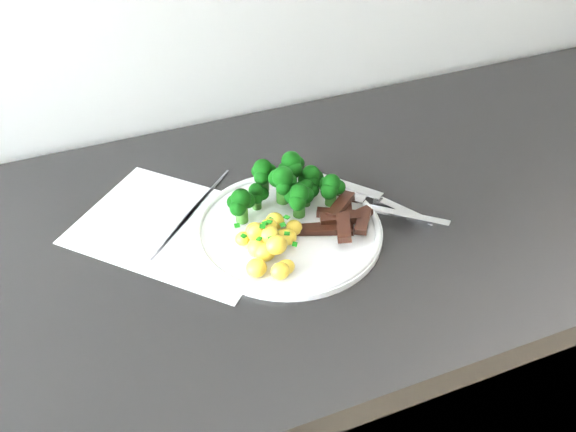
% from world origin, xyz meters
% --- Properties ---
extents(counter, '(2.35, 0.59, 0.88)m').
position_xyz_m(counter, '(0.08, 1.68, 0.44)').
color(counter, black).
rests_on(counter, ground).
extents(recipe_paper, '(0.32, 0.32, 0.00)m').
position_xyz_m(recipe_paper, '(-0.11, 1.73, 0.88)').
color(recipe_paper, silver).
rests_on(recipe_paper, counter).
extents(plate, '(0.25, 0.25, 0.01)m').
position_xyz_m(plate, '(0.02, 1.67, 0.89)').
color(plate, white).
rests_on(plate, counter).
extents(broccoli, '(0.16, 0.10, 0.06)m').
position_xyz_m(broccoli, '(0.04, 1.71, 0.92)').
color(broccoli, '#275C18').
rests_on(broccoli, plate).
extents(potatoes, '(0.09, 0.11, 0.04)m').
position_xyz_m(potatoes, '(-0.02, 1.64, 0.90)').
color(potatoes, gold).
rests_on(potatoes, plate).
extents(beef_strips, '(0.12, 0.10, 0.03)m').
position_xyz_m(beef_strips, '(0.08, 1.64, 0.90)').
color(beef_strips, black).
rests_on(beef_strips, plate).
extents(fork, '(0.12, 0.14, 0.02)m').
position_xyz_m(fork, '(0.16, 1.64, 0.90)').
color(fork, silver).
rests_on(fork, plate).
extents(knife, '(0.11, 0.16, 0.02)m').
position_xyz_m(knife, '(0.16, 1.66, 0.89)').
color(knife, silver).
rests_on(knife, plate).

